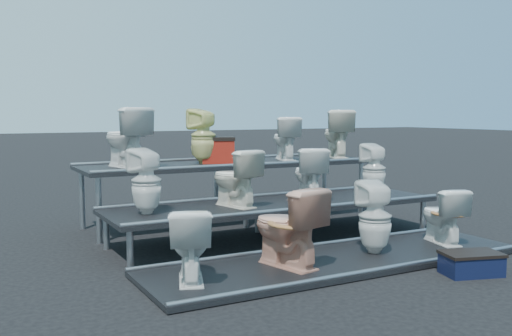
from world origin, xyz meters
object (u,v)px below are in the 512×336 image
toilet_7 (374,169)px  toilet_10 (285,138)px  toilet_11 (337,134)px  toilet_4 (146,181)px  toilet_5 (235,178)px  toilet_0 (190,244)px  toilet_9 (203,136)px  red_crate (218,152)px  toilet_3 (442,215)px  toilet_8 (126,137)px  toilet_2 (375,217)px  toilet_6 (309,174)px  toilet_1 (287,226)px  step_stool (471,265)px

toilet_7 → toilet_10: 1.49m
toilet_11 → toilet_4: bearing=43.6°
toilet_5 → toilet_0: bearing=37.5°
toilet_0 → toilet_9: toilet_9 is taller
toilet_0 → toilet_11: toilet_11 is taller
toilet_4 → red_crate: size_ratio=1.64×
toilet_3 → toilet_5: (-2.04, 1.30, 0.42)m
toilet_3 → toilet_5: 2.45m
toilet_3 → toilet_0: bearing=14.4°
toilet_3 → toilet_11: toilet_11 is taller
toilet_5 → toilet_8: 1.66m
toilet_2 → toilet_10: 2.74m
toilet_0 → toilet_6: 2.54m
toilet_6 → toilet_10: toilet_10 is taller
toilet_4 → toilet_7: size_ratio=1.05×
toilet_4 → toilet_5: 1.08m
toilet_0 → toilet_11: bearing=-123.3°
toilet_6 → toilet_10: size_ratio=1.04×
toilet_4 → toilet_8: bearing=-113.1°
toilet_10 → red_crate: size_ratio=1.46×
toilet_3 → toilet_10: toilet_10 is taller
toilet_6 → toilet_8: toilet_8 is taller
toilet_4 → toilet_10: toilet_10 is taller
toilet_6 → toilet_7: (1.06, 0.00, 0.01)m
toilet_2 → toilet_8: 3.35m
toilet_3 → red_crate: 3.15m
toilet_4 → toilet_10: bearing=-169.8°
toilet_3 → red_crate: (-1.66, 2.60, 0.64)m
toilet_8 → toilet_11: size_ratio=1.04×
toilet_6 → toilet_10: bearing=-88.5°
toilet_7 → toilet_10: bearing=-58.2°
toilet_2 → toilet_5: (-1.03, 1.30, 0.35)m
toilet_2 → toilet_7: toilet_7 is taller
toilet_0 → toilet_6: size_ratio=1.00×
toilet_5 → toilet_7: (2.11, 0.00, 0.01)m
toilet_10 → toilet_4: bearing=43.8°
toilet_7 → toilet_1: bearing=37.0°
toilet_3 → toilet_11: size_ratio=0.86×
toilet_7 → toilet_5: bearing=6.3°
toilet_9 → toilet_0: bearing=40.2°
toilet_1 → toilet_5: (0.08, 1.30, 0.34)m
toilet_10 → toilet_0: bearing=62.1°
toilet_3 → toilet_5: size_ratio=0.95×
toilet_1 → toilet_4: size_ratio=1.10×
toilet_0 → toilet_8: size_ratio=0.87×
toilet_4 → toilet_5: toilet_4 is taller
toilet_8 → step_stool: size_ratio=1.43×
toilet_5 → red_crate: (0.38, 1.30, 0.22)m
toilet_4 → red_crate: toilet_4 is taller
red_crate → step_stool: (1.07, -3.54, -0.92)m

